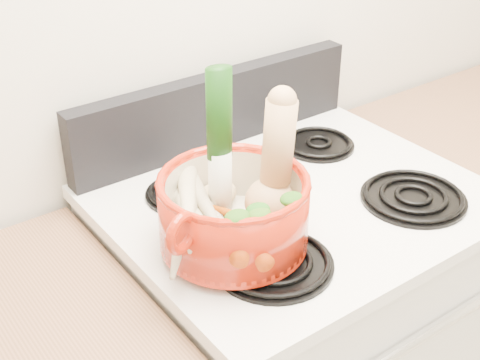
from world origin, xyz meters
TOP-DOWN VIEW (x-y plane):
  - stove_body at (0.00, 1.40)m, footprint 0.76×0.65m
  - cooktop at (0.00, 1.40)m, footprint 0.78×0.67m
  - control_backsplash at (0.00, 1.70)m, footprint 0.76×0.05m
  - oven_handle at (0.00, 1.06)m, footprint 0.60×0.02m
  - burner_front_left at (-0.19, 1.24)m, footprint 0.22×0.22m
  - burner_front_right at (0.19, 1.24)m, footprint 0.22×0.22m
  - burner_back_left at (-0.19, 1.54)m, footprint 0.17×0.17m
  - burner_back_right at (0.19, 1.54)m, footprint 0.17×0.17m
  - dutch_oven at (-0.22, 1.32)m, footprint 0.36×0.36m
  - pot_handle_left at (-0.36, 1.26)m, footprint 0.08×0.04m
  - pot_handle_right at (-0.08, 1.38)m, footprint 0.08×0.04m
  - squash at (-0.14, 1.31)m, footprint 0.12×0.10m
  - leek at (-0.21, 1.37)m, footprint 0.06×0.06m
  - ginger at (-0.21, 1.40)m, footprint 0.10×0.08m
  - parsnip_0 at (-0.27, 1.35)m, footprint 0.05×0.23m
  - parsnip_1 at (-0.32, 1.34)m, footprint 0.19×0.20m
  - parsnip_2 at (-0.25, 1.36)m, footprint 0.05×0.18m
  - parsnip_3 at (-0.31, 1.33)m, footprint 0.10×0.16m
  - parsnip_4 at (-0.26, 1.35)m, footprint 0.08×0.20m
  - parsnip_5 at (-0.29, 1.36)m, footprint 0.15×0.21m
  - carrot_0 at (-0.23, 1.30)m, footprint 0.06×0.17m
  - carrot_1 at (-0.24, 1.25)m, footprint 0.06×0.16m
  - carrot_2 at (-0.21, 1.28)m, footprint 0.11×0.18m
  - carrot_3 at (-0.24, 1.25)m, footprint 0.14×0.13m

SIDE VIEW (x-z plane):
  - stove_body at x=0.00m, z-range 0.00..0.92m
  - oven_handle at x=0.00m, z-range 0.77..0.79m
  - cooktop at x=0.00m, z-range 0.92..0.95m
  - burner_front_left at x=-0.19m, z-range 0.95..0.97m
  - burner_front_right at x=0.19m, z-range 0.95..0.97m
  - burner_back_left at x=-0.19m, z-range 0.95..0.97m
  - burner_back_right at x=0.19m, z-range 0.95..0.97m
  - carrot_0 at x=-0.23m, z-range 0.99..1.04m
  - ginger at x=-0.21m, z-range 1.00..1.05m
  - parsnip_0 at x=-0.27m, z-range 0.99..1.05m
  - carrot_1 at x=-0.24m, z-range 1.00..1.05m
  - parsnip_1 at x=-0.32m, z-range 1.00..1.06m
  - carrot_2 at x=-0.21m, z-range 1.00..1.05m
  - parsnip_2 at x=-0.25m, z-range 1.00..1.06m
  - dutch_oven at x=-0.22m, z-range 0.97..1.10m
  - carrot_3 at x=-0.24m, z-range 1.01..1.06m
  - parsnip_3 at x=-0.31m, z-range 1.01..1.06m
  - control_backsplash at x=0.00m, z-range 0.95..1.13m
  - parsnip_4 at x=-0.26m, z-range 1.01..1.07m
  - parsnip_5 at x=-0.29m, z-range 1.02..1.08m
  - pot_handle_left at x=-0.36m, z-range 1.04..1.12m
  - pot_handle_right at x=-0.08m, z-range 1.04..1.12m
  - squash at x=-0.14m, z-range 0.99..1.24m
  - leek at x=-0.21m, z-range 1.00..1.31m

